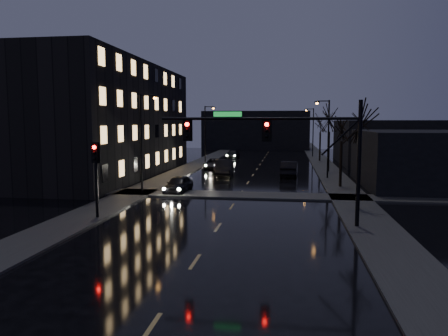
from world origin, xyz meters
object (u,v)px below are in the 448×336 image
(oncoming_car_b, at_px, (224,168))
(oncoming_car_d, at_px, (233,154))
(oncoming_car_c, at_px, (214,164))
(lead_car, at_px, (289,169))
(oncoming_car_a, at_px, (178,184))

(oncoming_car_b, relative_size, oncoming_car_d, 1.14)
(oncoming_car_b, bearing_deg, oncoming_car_c, 105.32)
(oncoming_car_b, height_order, lead_car, oncoming_car_b)
(oncoming_car_c, xyz_separation_m, lead_car, (9.23, -5.86, 0.17))
(oncoming_car_a, distance_m, oncoming_car_c, 18.34)
(oncoming_car_a, bearing_deg, lead_car, 57.48)
(oncoming_car_a, bearing_deg, oncoming_car_c, 93.99)
(oncoming_car_c, bearing_deg, lead_car, -34.69)
(oncoming_car_d, height_order, lead_car, lead_car)
(oncoming_car_a, relative_size, oncoming_car_c, 0.90)
(oncoming_car_c, bearing_deg, oncoming_car_d, 86.39)
(oncoming_car_a, height_order, oncoming_car_b, oncoming_car_b)
(oncoming_car_c, bearing_deg, oncoming_car_b, -73.22)
(oncoming_car_b, relative_size, oncoming_car_c, 1.12)
(oncoming_car_b, bearing_deg, lead_car, 1.57)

